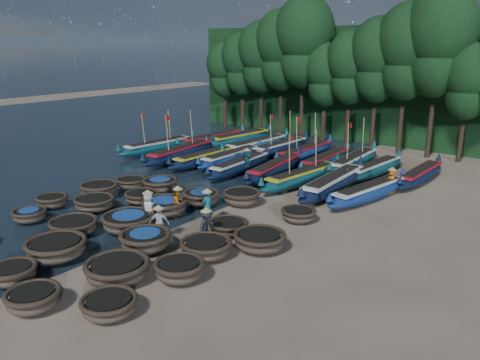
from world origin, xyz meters
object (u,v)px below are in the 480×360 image
Objects in this scene: coracle_11 at (94,203)px; long_boat_5 at (275,168)px; coracle_10 at (52,201)px; long_boat_6 at (302,177)px; coracle_4 at (109,305)px; coracle_18 at (228,226)px; long_boat_2 at (207,157)px; fisherman_0 at (148,208)px; coracle_15 at (99,189)px; coracle_2 at (13,273)px; coracle_21 at (160,184)px; coracle_23 at (242,197)px; long_boat_0 at (158,146)px; coracle_13 at (145,240)px; fisherman_4 at (159,222)px; long_boat_13 at (305,152)px; coracle_16 at (142,197)px; coracle_7 at (56,248)px; coracle_22 at (201,197)px; long_boat_11 at (257,145)px; long_boat_16 at (375,168)px; long_boat_7 at (334,183)px; coracle_19 at (260,240)px; coracle_14 at (206,247)px; coracle_20 at (131,182)px; long_boat_17 at (420,175)px; coracle_5 at (29,215)px; long_boat_10 at (240,138)px; fisherman_2 at (178,201)px; coracle_17 at (164,206)px; fisherman_6 at (391,180)px; coracle_24 at (298,214)px; long_boat_8 at (369,192)px; fisherman_1 at (207,204)px; coracle_8 at (117,270)px; long_boat_3 at (232,157)px; long_boat_15 at (354,162)px; long_boat_12 at (280,147)px; long_boat_4 at (240,165)px; coracle_3 at (33,298)px; long_boat_1 at (181,153)px; coracle_12 at (129,221)px; fisherman_5 at (247,161)px.

long_boat_5 is at bearing 72.32° from coracle_11.
long_boat_6 is at bearing 55.47° from coracle_10.
coracle_4 is at bearing -31.87° from coracle_11.
coracle_18 is at bearing -74.33° from long_boat_6.
long_boat_2 is 4.06× the size of fisherman_0.
coracle_18 is (9.32, 0.56, -0.11)m from coracle_15.
coracle_11 is at bearing 124.07° from coracle_2.
coracle_10 is 0.70× the size of coracle_21.
coracle_2 is at bearing -39.10° from coracle_10.
coracle_23 is 0.27× the size of long_boat_0.
coracle_13 is at bearing -14.73° from coracle_11.
fisherman_4 is at bearing -128.84° from coracle_18.
long_boat_13 reaches higher than coracle_21.
coracle_7 is at bearing -68.08° from coracle_16.
coracle_15 is at bearing -154.34° from coracle_22.
long_boat_11 is 10.33m from long_boat_16.
coracle_22 is at bearing -128.02° from long_boat_7.
long_boat_0 is at bearing 150.90° from coracle_19.
coracle_14 is (10.61, 0.81, 0.04)m from coracle_10.
coracle_20 is 9.64m from long_boat_0.
coracle_21 is 0.30× the size of long_boat_6.
long_boat_17 is (13.84, 17.41, 0.10)m from coracle_10.
coracle_19 is (9.78, 1.57, 0.03)m from coracle_11.
coracle_5 is at bearing 165.74° from coracle_4.
long_boat_0 reaches higher than long_boat_16.
long_boat_0 is at bearing 144.10° from coracle_14.
long_boat_10 is 0.96× the size of long_boat_11.
fisherman_2 is at bearing -83.08° from fisherman_0.
coracle_2 is at bearing -87.00° from coracle_22.
fisherman_6 is at bearing 54.06° from coracle_17.
coracle_23 is 3.76m from coracle_24.
fisherman_1 is (-4.82, -8.20, 0.42)m from long_boat_8.
long_boat_16 reaches higher than coracle_10.
coracle_13 is 7.78m from coracle_24.
long_boat_10 is 4.75× the size of fisherman_6.
coracle_8 is 1.62× the size of fisherman_1.
coracle_17 reaches higher than coracle_4.
long_boat_3 is (-5.08, 18.72, 0.10)m from coracle_2.
long_boat_15 is (0.80, 5.48, 0.02)m from long_boat_6.
coracle_20 is 0.26× the size of long_boat_5.
coracle_17 is at bearing -20.07° from coracle_20.
long_boat_12 is at bearing 108.34° from coracle_8.
coracle_8 is 15.89m from long_boat_4.
long_boat_8 is (3.96, 17.70, 0.10)m from coracle_3.
long_boat_1 is (-7.73, 8.71, 0.11)m from coracle_17.
long_boat_8 is at bearing 45.19° from coracle_11.
coracle_12 is 2.86m from fisherman_2.
coracle_23 is 6.39m from fisherman_5.
long_boat_15 reaches higher than fisherman_1.
long_boat_13 is (4.44, 15.41, 0.08)m from coracle_15.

